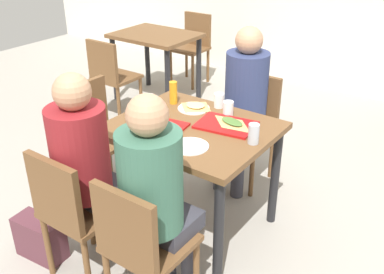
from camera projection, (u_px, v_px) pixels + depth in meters
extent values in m
cube|color=#9E998E|center=(192.00, 225.00, 3.16)|extent=(10.00, 10.00, 0.02)
cube|color=brown|center=(192.00, 129.00, 2.81)|extent=(1.00, 0.84, 0.04)
cylinder|color=black|center=(107.00, 184.00, 2.95)|extent=(0.06, 0.06, 0.73)
cylinder|color=black|center=(219.00, 233.00, 2.50)|extent=(0.06, 0.06, 0.73)
cylinder|color=black|center=(173.00, 142.00, 3.48)|extent=(0.06, 0.06, 0.73)
cylinder|color=black|center=(275.00, 177.00, 3.02)|extent=(0.06, 0.06, 0.73)
cube|color=brown|center=(85.00, 210.00, 2.56)|extent=(0.40, 0.40, 0.03)
cube|color=brown|center=(54.00, 194.00, 2.33)|extent=(0.38, 0.04, 0.40)
cylinder|color=brown|center=(90.00, 217.00, 2.87)|extent=(0.04, 0.04, 0.43)
cylinder|color=brown|center=(129.00, 237.00, 2.70)|extent=(0.04, 0.04, 0.43)
cylinder|color=brown|center=(48.00, 246.00, 2.62)|extent=(0.04, 0.04, 0.43)
cylinder|color=brown|center=(87.00, 270.00, 2.45)|extent=(0.04, 0.04, 0.43)
cube|color=brown|center=(151.00, 244.00, 2.30)|extent=(0.40, 0.40, 0.03)
cube|color=brown|center=(124.00, 229.00, 2.07)|extent=(0.38, 0.04, 0.40)
cylinder|color=brown|center=(149.00, 247.00, 2.61)|extent=(0.04, 0.04, 0.43)
cylinder|color=brown|center=(196.00, 271.00, 2.44)|extent=(0.04, 0.04, 0.43)
cube|color=brown|center=(245.00, 131.00, 3.48)|extent=(0.40, 0.40, 0.03)
cube|color=brown|center=(258.00, 98.00, 3.51)|extent=(0.38, 0.04, 0.40)
cylinder|color=brown|center=(252.00, 172.00, 3.37)|extent=(0.04, 0.04, 0.43)
cylinder|color=brown|center=(214.00, 159.00, 3.54)|extent=(0.04, 0.04, 0.43)
cylinder|color=brown|center=(272.00, 154.00, 3.62)|extent=(0.04, 0.04, 0.43)
cylinder|color=brown|center=(236.00, 143.00, 3.79)|extent=(0.04, 0.04, 0.43)
cube|color=brown|center=(106.00, 138.00, 3.36)|extent=(0.40, 0.40, 0.03)
cube|color=brown|center=(87.00, 107.00, 3.36)|extent=(0.04, 0.38, 0.40)
cylinder|color=brown|center=(140.00, 162.00, 3.50)|extent=(0.04, 0.04, 0.43)
cylinder|color=brown|center=(109.00, 181.00, 3.26)|extent=(0.04, 0.04, 0.43)
cylinder|color=brown|center=(109.00, 150.00, 3.68)|extent=(0.04, 0.04, 0.43)
cylinder|color=brown|center=(78.00, 167.00, 3.43)|extent=(0.04, 0.04, 0.43)
cylinder|color=#383842|center=(107.00, 215.00, 2.86)|extent=(0.10, 0.10, 0.46)
cylinder|color=#383842|center=(125.00, 224.00, 2.78)|extent=(0.10, 0.10, 0.46)
cube|color=#383842|center=(100.00, 190.00, 2.62)|extent=(0.32, 0.28, 0.10)
cylinder|color=maroon|center=(80.00, 152.00, 2.40)|extent=(0.32, 0.32, 0.52)
sphere|color=tan|center=(72.00, 92.00, 2.24)|extent=(0.20, 0.20, 0.20)
cylinder|color=#383842|center=(167.00, 245.00, 2.60)|extent=(0.10, 0.10, 0.46)
cylinder|color=#383842|center=(189.00, 256.00, 2.52)|extent=(0.10, 0.10, 0.46)
cube|color=#383842|center=(166.00, 221.00, 2.36)|extent=(0.32, 0.28, 0.10)
cylinder|color=#386651|center=(151.00, 181.00, 2.14)|extent=(0.32, 0.32, 0.52)
sphere|color=tan|center=(147.00, 115.00, 1.98)|extent=(0.20, 0.20, 0.20)
cylinder|color=#383842|center=(238.00, 170.00, 3.37)|extent=(0.10, 0.10, 0.46)
cylinder|color=#383842|center=(220.00, 164.00, 3.45)|extent=(0.10, 0.10, 0.46)
cube|color=#383842|center=(237.00, 129.00, 3.35)|extent=(0.32, 0.28, 0.10)
cylinder|color=navy|center=(246.00, 87.00, 3.29)|extent=(0.32, 0.32, 0.52)
sphere|color=tan|center=(249.00, 40.00, 3.13)|extent=(0.20, 0.20, 0.20)
cube|color=#B21414|center=(156.00, 126.00, 2.78)|extent=(0.39, 0.31, 0.02)
cube|color=#B21414|center=(226.00, 125.00, 2.80)|extent=(0.39, 0.31, 0.02)
cylinder|color=white|center=(194.00, 108.00, 3.05)|extent=(0.22, 0.22, 0.01)
cylinder|color=white|center=(190.00, 146.00, 2.56)|extent=(0.22, 0.22, 0.01)
pyramid|color=#C68C47|center=(154.00, 124.00, 2.78)|extent=(0.25, 0.26, 0.01)
ellipsoid|color=#4C7233|center=(154.00, 123.00, 2.77)|extent=(0.17, 0.18, 0.01)
pyramid|color=#DBAD60|center=(232.00, 123.00, 2.80)|extent=(0.26, 0.19, 0.01)
ellipsoid|color=#4C7233|center=(232.00, 121.00, 2.79)|extent=(0.19, 0.13, 0.01)
pyramid|color=#DBAD60|center=(196.00, 106.00, 3.05)|extent=(0.19, 0.18, 0.01)
ellipsoid|color=#D8C67F|center=(196.00, 105.00, 3.05)|extent=(0.13, 0.12, 0.01)
cylinder|color=white|center=(219.00, 100.00, 3.05)|extent=(0.07, 0.07, 0.10)
cylinder|color=white|center=(159.00, 142.00, 2.51)|extent=(0.07, 0.07, 0.10)
cylinder|color=white|center=(150.00, 102.00, 3.03)|extent=(0.07, 0.07, 0.10)
cylinder|color=white|center=(228.00, 109.00, 2.93)|extent=(0.07, 0.07, 0.10)
cylinder|color=#B7BCC6|center=(254.00, 134.00, 2.57)|extent=(0.07, 0.07, 0.12)
cylinder|color=orange|center=(173.00, 93.00, 3.10)|extent=(0.06, 0.06, 0.16)
sphere|color=silver|center=(139.00, 105.00, 2.98)|extent=(0.10, 0.10, 0.10)
cube|color=#592D38|center=(40.00, 238.00, 2.80)|extent=(0.33, 0.19, 0.28)
cube|color=brown|center=(155.00, 35.00, 4.92)|extent=(0.90, 0.70, 0.04)
cylinder|color=black|center=(115.00, 69.00, 5.09)|extent=(0.06, 0.06, 0.73)
cylinder|color=black|center=(168.00, 83.00, 4.69)|extent=(0.06, 0.06, 0.73)
cylinder|color=black|center=(147.00, 57.00, 5.51)|extent=(0.06, 0.06, 0.73)
cylinder|color=black|center=(199.00, 68.00, 5.11)|extent=(0.06, 0.06, 0.73)
cube|color=brown|center=(117.00, 77.00, 4.59)|extent=(0.40, 0.40, 0.03)
cube|color=brown|center=(102.00, 62.00, 4.36)|extent=(0.38, 0.04, 0.40)
cylinder|color=brown|center=(118.00, 90.00, 4.91)|extent=(0.04, 0.04, 0.43)
cylinder|color=brown|center=(141.00, 97.00, 4.73)|extent=(0.04, 0.04, 0.43)
cylinder|color=brown|center=(95.00, 100.00, 4.66)|extent=(0.04, 0.04, 0.43)
cylinder|color=brown|center=(119.00, 107.00, 4.48)|extent=(0.04, 0.04, 0.43)
cube|color=brown|center=(189.00, 49.00, 5.53)|extent=(0.40, 0.40, 0.03)
cube|color=brown|center=(198.00, 29.00, 5.57)|extent=(0.38, 0.04, 0.40)
cylinder|color=brown|center=(193.00, 73.00, 5.43)|extent=(0.04, 0.04, 0.43)
cylinder|color=brown|center=(171.00, 68.00, 5.60)|extent=(0.04, 0.04, 0.43)
cylinder|color=brown|center=(208.00, 66.00, 5.68)|extent=(0.04, 0.04, 0.43)
cylinder|color=brown|center=(187.00, 61.00, 5.85)|extent=(0.04, 0.04, 0.43)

